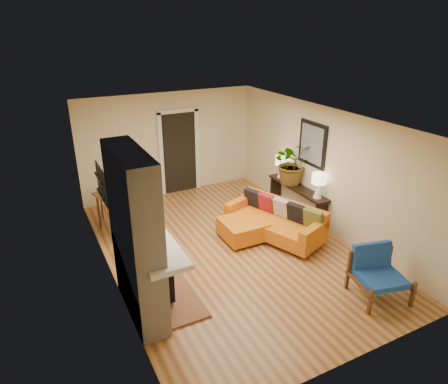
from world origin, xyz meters
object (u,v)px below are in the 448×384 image
at_px(blue_chair, 377,270).
at_px(lamp_near, 319,183).
at_px(lamp_far, 282,164).
at_px(sofa, 276,220).
at_px(ottoman, 243,229).
at_px(houseplant, 293,163).
at_px(dining_table, 125,201).
at_px(console_table, 297,193).

relative_size(blue_chair, lamp_near, 1.76).
bearing_deg(lamp_near, lamp_far, 90.00).
xyz_separation_m(sofa, lamp_near, (0.93, -0.12, 0.71)).
distance_m(ottoman, lamp_near, 1.85).
bearing_deg(ottoman, houseplant, 20.83).
bearing_deg(dining_table, lamp_far, -7.09).
distance_m(console_table, lamp_far, 0.82).
relative_size(lamp_near, lamp_far, 1.00).
bearing_deg(ottoman, console_table, 13.32).
relative_size(ottoman, dining_table, 0.44).
xyz_separation_m(sofa, blue_chair, (0.35, -2.37, 0.10)).
distance_m(sofa, blue_chair, 2.40).
height_order(sofa, houseplant, houseplant).
distance_m(dining_table, lamp_near, 4.08).
xyz_separation_m(blue_chair, console_table, (0.58, 2.93, 0.13)).
distance_m(console_table, lamp_near, 0.83).
relative_size(sofa, blue_chair, 2.32).
xyz_separation_m(ottoman, lamp_far, (1.63, 1.05, 0.82)).
xyz_separation_m(sofa, houseplant, (0.92, 0.79, 0.87)).
height_order(sofa, dining_table, dining_table).
bearing_deg(lamp_near, console_table, 90.00).
bearing_deg(lamp_far, console_table, -90.00).
relative_size(blue_chair, houseplant, 0.95).
xyz_separation_m(dining_table, lamp_near, (3.64, -1.80, 0.40)).
height_order(ottoman, dining_table, dining_table).
bearing_deg(sofa, lamp_far, 52.87).
xyz_separation_m(lamp_near, lamp_far, (0.00, 1.34, 0.00)).
bearing_deg(dining_table, blue_chair, -52.85).
bearing_deg(houseplant, lamp_far, 88.68).
xyz_separation_m(lamp_far, houseplant, (-0.01, -0.43, 0.16)).
height_order(console_table, lamp_far, lamp_far).
relative_size(ottoman, blue_chair, 0.88).
bearing_deg(blue_chair, ottoman, 112.53).
xyz_separation_m(ottoman, lamp_near, (1.63, -0.29, 0.82)).
bearing_deg(blue_chair, lamp_near, 75.62).
distance_m(lamp_far, houseplant, 0.46).
bearing_deg(lamp_near, blue_chair, -104.38).
distance_m(lamp_near, lamp_far, 1.34).
relative_size(sofa, console_table, 1.20).
bearing_deg(sofa, blue_chair, -81.63).
height_order(sofa, console_table, sofa).
height_order(console_table, lamp_near, lamp_near).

